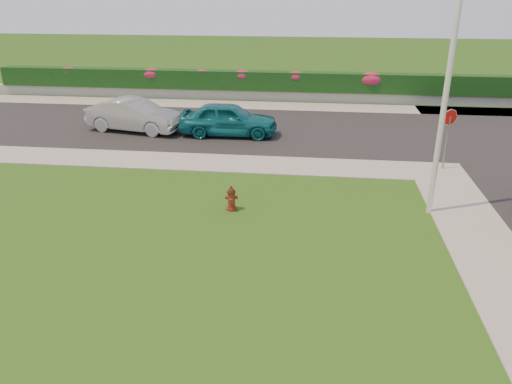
# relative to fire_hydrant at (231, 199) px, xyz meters

# --- Properties ---
(ground) EXTENTS (120.00, 120.00, 0.00)m
(ground) POSITION_rel_fire_hydrant_xyz_m (0.04, -4.82, -0.37)
(ground) COLOR black
(ground) RESTS_ON ground
(street_far) EXTENTS (26.00, 8.00, 0.04)m
(street_far) POSITION_rel_fire_hydrant_xyz_m (-4.96, 9.18, -0.35)
(street_far) COLOR black
(street_far) RESTS_ON ground
(sidewalk_far) EXTENTS (24.00, 2.00, 0.04)m
(sidewalk_far) POSITION_rel_fire_hydrant_xyz_m (-5.96, 4.18, -0.35)
(sidewalk_far) COLOR gray
(sidewalk_far) RESTS_ON ground
(curb_corner) EXTENTS (2.00, 2.00, 0.04)m
(curb_corner) POSITION_rel_fire_hydrant_xyz_m (7.04, 4.18, -0.35)
(curb_corner) COLOR gray
(curb_corner) RESTS_ON ground
(sidewalk_beyond) EXTENTS (34.00, 2.00, 0.04)m
(sidewalk_beyond) POSITION_rel_fire_hydrant_xyz_m (-0.96, 14.18, -0.35)
(sidewalk_beyond) COLOR gray
(sidewalk_beyond) RESTS_ON ground
(retaining_wall) EXTENTS (34.00, 0.40, 0.60)m
(retaining_wall) POSITION_rel_fire_hydrant_xyz_m (-0.96, 15.68, -0.07)
(retaining_wall) COLOR gray
(retaining_wall) RESTS_ON ground
(hedge) EXTENTS (32.00, 0.90, 1.10)m
(hedge) POSITION_rel_fire_hydrant_xyz_m (-0.96, 15.78, 0.78)
(hedge) COLOR black
(hedge) RESTS_ON retaining_wall
(fire_hydrant) EXTENTS (0.40, 0.38, 0.77)m
(fire_hydrant) POSITION_rel_fire_hydrant_xyz_m (0.00, 0.00, 0.00)
(fire_hydrant) COLOR #58120D
(fire_hydrant) RESTS_ON ground
(sedan_teal) EXTENTS (4.43, 1.87, 1.50)m
(sedan_teal) POSITION_rel_fire_hydrant_xyz_m (-1.46, 7.98, 0.42)
(sedan_teal) COLOR #0D5C66
(sedan_teal) RESTS_ON street_far
(sedan_silver) EXTENTS (4.72, 2.42, 1.48)m
(sedan_silver) POSITION_rel_fire_hydrant_xyz_m (-5.94, 8.18, 0.41)
(sedan_silver) COLOR #95989C
(sedan_silver) RESTS_ON street_far
(utility_pole) EXTENTS (0.16, 0.16, 6.66)m
(utility_pole) POSITION_rel_fire_hydrant_xyz_m (6.00, 0.54, 2.96)
(utility_pole) COLOR silver
(utility_pole) RESTS_ON ground
(stop_sign) EXTENTS (0.57, 0.30, 2.31)m
(stop_sign) POSITION_rel_fire_hydrant_xyz_m (7.27, 4.51, 1.33)
(stop_sign) COLOR slate
(stop_sign) RESTS_ON ground
(flower_clump_a) EXTENTS (1.10, 0.71, 0.55)m
(flower_clump_a) POSITION_rel_fire_hydrant_xyz_m (-12.69, 15.68, 1.11)
(flower_clump_a) COLOR #C02148
(flower_clump_a) RESTS_ON hedge
(flower_clump_b) EXTENTS (1.33, 0.85, 0.66)m
(flower_clump_b) POSITION_rel_fire_hydrant_xyz_m (-7.46, 15.68, 1.07)
(flower_clump_b) COLOR #C02148
(flower_clump_b) RESTS_ON hedge
(flower_clump_c) EXTENTS (1.01, 0.65, 0.50)m
(flower_clump_c) POSITION_rel_fire_hydrant_xyz_m (-4.35, 15.68, 1.13)
(flower_clump_c) COLOR #C02148
(flower_clump_c) RESTS_ON hedge
(flower_clump_d) EXTENTS (1.21, 0.78, 0.60)m
(flower_clump_d) POSITION_rel_fire_hydrant_xyz_m (-1.94, 15.68, 1.09)
(flower_clump_d) COLOR #C02148
(flower_clump_d) RESTS_ON hedge
(flower_clump_e) EXTENTS (1.22, 0.78, 0.61)m
(flower_clump_e) POSITION_rel_fire_hydrant_xyz_m (1.22, 15.68, 1.09)
(flower_clump_e) COLOR #C02148
(flower_clump_e) RESTS_ON hedge
(flower_clump_f) EXTENTS (1.53, 0.98, 0.76)m
(flower_clump_f) POSITION_rel_fire_hydrant_xyz_m (5.52, 15.68, 1.03)
(flower_clump_f) COLOR #C02148
(flower_clump_f) RESTS_ON hedge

